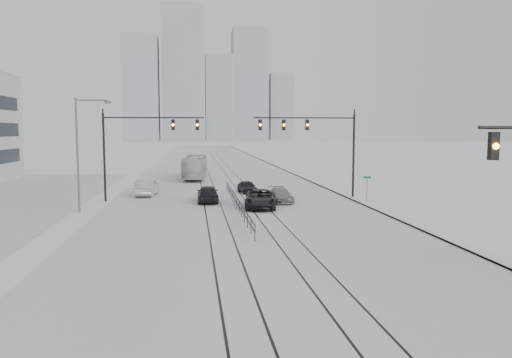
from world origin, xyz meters
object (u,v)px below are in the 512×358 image
Objects in this scene: sedan_nb_front at (260,199)px; box_truck at (195,167)px; sedan_sb_inner at (208,194)px; sedan_nb_right at (281,195)px; sedan_nb_far at (247,187)px; sedan_sb_outer at (147,188)px.

sedan_nb_front is 25.92m from box_truck.
sedan_nb_front is at bearing 106.19° from box_truck.
sedan_sb_inner reaches higher than sedan_nb_right.
sedan_nb_front is at bearing -99.01° from sedan_nb_far.
sedan_sb_outer reaches higher than sedan_nb_far.
sedan_nb_far is (-2.25, 6.85, 0.01)m from sedan_nb_right.
box_truck reaches higher than sedan_nb_far.
sedan_sb_inner is 7.41m from sedan_nb_far.
sedan_sb_outer is 17.04m from box_truck.
sedan_nb_far is (10.07, 0.83, -0.16)m from sedan_sb_outer.
box_truck is at bearing 99.71° from sedan_nb_far.
sedan_nb_front is at bearing -128.95° from sedan_nb_right.
sedan_sb_outer is 13.54m from sedan_nb_front.
sedan_sb_outer is at bearing -41.78° from sedan_sb_inner.
sedan_sb_outer reaches higher than sedan_nb_right.
sedan_sb_inner is 0.84× the size of sedan_nb_front.
sedan_nb_front is (10.07, -9.05, -0.03)m from sedan_sb_outer.
sedan_nb_right is (12.33, -6.02, -0.16)m from sedan_sb_outer.
sedan_sb_outer is 0.88× the size of sedan_nb_front.
sedan_sb_inner is 21.60m from box_truck.
sedan_sb_inner is 6.55m from sedan_nb_right.
sedan_sb_inner is 5.71m from sedan_nb_front.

